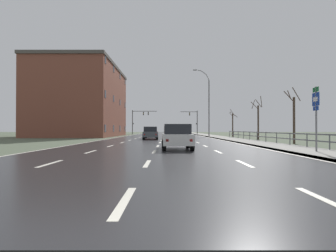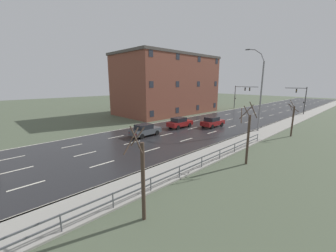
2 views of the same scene
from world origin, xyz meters
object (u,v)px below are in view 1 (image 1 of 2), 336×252
car_near_right (172,132)px  brick_building (82,101)px  highway_sign (315,111)px  car_distant (150,132)px  traffic_signal_left (138,117)px  street_lamp_midground (207,104)px  traffic_signal_right (194,119)px  car_near_left (176,137)px  car_far_right (150,133)px

car_near_right → brick_building: brick_building is taller
highway_sign → car_distant: size_ratio=0.84×
traffic_signal_left → street_lamp_midground: bearing=-57.7°
traffic_signal_right → car_near_left: bearing=-96.4°
traffic_signal_right → car_near_right: bearing=-103.3°
highway_sign → traffic_signal_right: bearing=91.3°
traffic_signal_left → car_near_right: traffic_signal_left is taller
car_distant → brick_building: 17.09m
car_near_left → car_near_right: bearing=87.9°
highway_sign → traffic_signal_right: (-1.22, 55.33, 1.55)m
car_near_right → car_distant: size_ratio=1.00×
highway_sign → car_distant: bearing=110.5°
highway_sign → car_near_left: 7.81m
highway_sign → traffic_signal_left: bearing=105.0°
street_lamp_midground → car_near_left: 31.07m
car_near_right → car_distant: (-3.15, -4.05, 0.00)m
brick_building → traffic_signal_right: bearing=40.4°
street_lamp_midground → car_far_right: bearing=-124.3°
car_distant → street_lamp_midground: bearing=34.3°
car_near_right → car_near_left: bearing=-89.0°
traffic_signal_right → car_distant: (-8.90, -28.33, -2.96)m
street_lamp_midground → highway_sign: bearing=-88.3°
street_lamp_midground → car_near_right: 7.87m
street_lamp_midground → traffic_signal_right: bearing=90.6°
highway_sign → car_near_left: (-7.09, 2.96, -1.42)m
car_near_right → brick_building: size_ratio=0.19×
car_distant → brick_building: brick_building is taller
car_distant → car_near_right: bearing=52.8°
street_lamp_midground → brick_building: bearing=170.5°
car_near_left → brick_building: 37.77m
brick_building → car_distant: bearing=-37.1°
street_lamp_midground → traffic_signal_right: street_lamp_midground is taller
traffic_signal_right → traffic_signal_left: (-13.53, -0.46, 0.35)m
traffic_signal_right → car_near_right: size_ratio=1.40×
street_lamp_midground → car_distant: (-9.15, -6.06, -4.69)m
traffic_signal_right → car_distant: traffic_signal_right is taller
street_lamp_midground → car_far_right: 16.35m
car_far_right → traffic_signal_right: bearing=73.3°
highway_sign → brick_building: (-23.04, 36.76, 4.05)m
traffic_signal_left → car_far_right: (4.96, -34.75, -3.31)m
car_distant → highway_sign: bearing=-68.7°
street_lamp_midground → car_far_right: (-8.82, -12.94, -4.69)m
car_near_right → car_far_right: bearing=-103.2°
street_lamp_midground → car_distant: size_ratio=2.73×
car_near_left → street_lamp_midground: bearing=76.6°
traffic_signal_right → brick_building: brick_building is taller
street_lamp_midground → traffic_signal_left: bearing=122.3°
traffic_signal_left → car_near_right: (7.79, -23.82, -3.31)m
car_near_left → traffic_signal_left: bearing=96.5°
car_near_left → car_distant: size_ratio=1.01×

